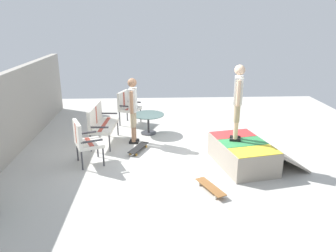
{
  "coord_description": "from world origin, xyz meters",
  "views": [
    {
      "loc": [
        -7.12,
        0.59,
        3.18
      ],
      "look_at": [
        0.24,
        0.25,
        0.7
      ],
      "focal_mm": 34.73,
      "sensor_mm": 36.0,
      "label": 1
    }
  ],
  "objects": [
    {
      "name": "back_wall_cinderblock",
      "position": [
        0.0,
        4.0,
        0.99
      ],
      "size": [
        9.0,
        0.2,
        1.98
      ],
      "color": "#9E998E",
      "rests_on": "ground_plane"
    },
    {
      "name": "skate_ramp",
      "position": [
        -0.51,
        -1.41,
        0.28
      ],
      "size": [
        1.92,
        2.04,
        0.56
      ],
      "color": "gray",
      "rests_on": "ground_plane"
    },
    {
      "name": "person_watching",
      "position": [
        1.0,
        1.12,
        1.01
      ],
      "size": [
        0.48,
        0.27,
        1.72
      ],
      "color": "black",
      "rests_on": "ground_plane"
    },
    {
      "name": "ground_plane",
      "position": [
        0.0,
        0.0,
        -0.05
      ],
      "size": [
        12.0,
        12.0,
        0.1
      ],
      "primitive_type": "cube",
      "color": "beige"
    },
    {
      "name": "skateboard_spare",
      "position": [
        -1.65,
        -0.48,
        0.08
      ],
      "size": [
        0.81,
        0.51,
        0.1
      ],
      "color": "brown",
      "rests_on": "ground_plane"
    },
    {
      "name": "patio_chair_near_house",
      "position": [
        2.63,
        1.42,
        0.61
      ],
      "size": [
        0.77,
        0.73,
        1.02
      ],
      "color": "#38383D",
      "rests_on": "ground_plane"
    },
    {
      "name": "person_skater",
      "position": [
        -0.37,
        -1.23,
        1.53
      ],
      "size": [
        0.47,
        0.3,
        1.67
      ],
      "color": "black",
      "rests_on": "skate_ramp"
    },
    {
      "name": "skateboard_by_bench",
      "position": [
        0.4,
        0.98,
        0.08
      ],
      "size": [
        0.81,
        0.51,
        0.1
      ],
      "color": "black",
      "rests_on": "ground_plane"
    },
    {
      "name": "patio_chair_by_wall",
      "position": [
        -0.31,
        2.15,
        0.61
      ],
      "size": [
        0.78,
        0.75,
        1.02
      ],
      "color": "#38383D",
      "rests_on": "ground_plane"
    },
    {
      "name": "patio_table",
      "position": [
        1.69,
        0.75,
        0.4
      ],
      "size": [
        0.9,
        0.9,
        0.57
      ],
      "color": "#38383D",
      "rests_on": "ground_plane"
    },
    {
      "name": "patio_bench",
      "position": [
        1.01,
        1.99,
        0.62
      ],
      "size": [
        1.29,
        0.64,
        1.02
      ],
      "color": "#38383D",
      "rests_on": "ground_plane"
    }
  ]
}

